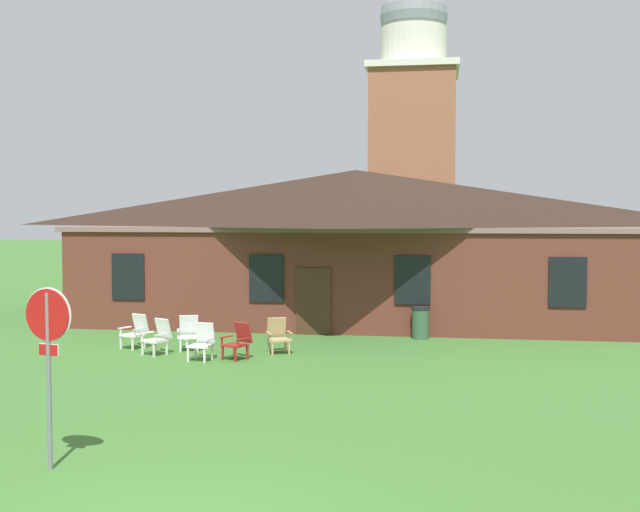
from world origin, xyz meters
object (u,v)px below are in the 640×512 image
lawn_chair_near_door (158,336)px  lawn_chair_right_end (238,340)px  stop_sign (48,341)px  lawn_chair_left_end (189,332)px  lawn_chair_middle (202,341)px  lawn_chair_by_porch (136,331)px  lawn_chair_far_side (278,335)px  trash_bin (421,322)px

lawn_chair_near_door → lawn_chair_right_end: size_ratio=1.00×
stop_sign → lawn_chair_left_end: size_ratio=2.83×
stop_sign → lawn_chair_right_end: (0.50, 8.96, -1.42)m
lawn_chair_left_end → lawn_chair_middle: size_ratio=1.00×
lawn_chair_by_porch → lawn_chair_near_door: (0.97, -0.84, 0.00)m
lawn_chair_by_porch → lawn_chair_middle: size_ratio=1.00×
lawn_chair_left_end → lawn_chair_far_side: 2.54m
lawn_chair_left_end → lawn_chair_by_porch: bearing=177.3°
lawn_chair_near_door → lawn_chair_left_end: (0.61, 0.76, 0.00)m
stop_sign → lawn_chair_by_porch: 10.64m
stop_sign → lawn_chair_far_side: size_ratio=2.83×
lawn_chair_by_porch → lawn_chair_right_end: same height
lawn_chair_middle → lawn_chair_far_side: bearing=36.5°
lawn_chair_right_end → lawn_chair_by_porch: bearing=159.9°
trash_bin → lawn_chair_by_porch: bearing=-159.8°
lawn_chair_near_door → trash_bin: (6.93, 3.74, -0.00)m
lawn_chair_far_side → lawn_chair_middle: bearing=-143.5°
stop_sign → lawn_chair_right_end: size_ratio=2.83×
lawn_chair_near_door → lawn_chair_far_side: size_ratio=1.00×
lawn_chair_by_porch → lawn_chair_left_end: (1.58, -0.07, 0.00)m
stop_sign → trash_bin: 14.10m
trash_bin → lawn_chair_left_end: bearing=-154.8°
lawn_chair_far_side → lawn_chair_right_end: bearing=-128.6°
lawn_chair_middle → stop_sign: bearing=-87.4°
lawn_chair_near_door → lawn_chair_right_end: same height
lawn_chair_by_porch → lawn_chair_far_side: (4.12, -0.16, 0.00)m
lawn_chair_by_porch → lawn_chair_right_end: 3.50m
lawn_chair_near_door → lawn_chair_middle: same height
lawn_chair_by_porch → trash_bin: 8.41m
lawn_chair_right_end → lawn_chair_far_side: 1.34m
stop_sign → trash_bin: stop_sign is taller
lawn_chair_near_door → lawn_chair_left_end: same height
stop_sign → lawn_chair_left_end: (-1.21, 10.09, -1.42)m
stop_sign → lawn_chair_far_side: 10.19m
lawn_chair_middle → lawn_chair_right_end: 0.93m
lawn_chair_right_end → trash_bin: bearing=41.7°
lawn_chair_far_side → trash_bin: trash_bin is taller
lawn_chair_left_end → lawn_chair_right_end: 2.05m
lawn_chair_middle → trash_bin: trash_bin is taller
lawn_chair_far_side → trash_bin: bearing=39.0°
lawn_chair_by_porch → lawn_chair_near_door: size_ratio=1.00×
lawn_chair_left_end → trash_bin: bearing=25.2°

